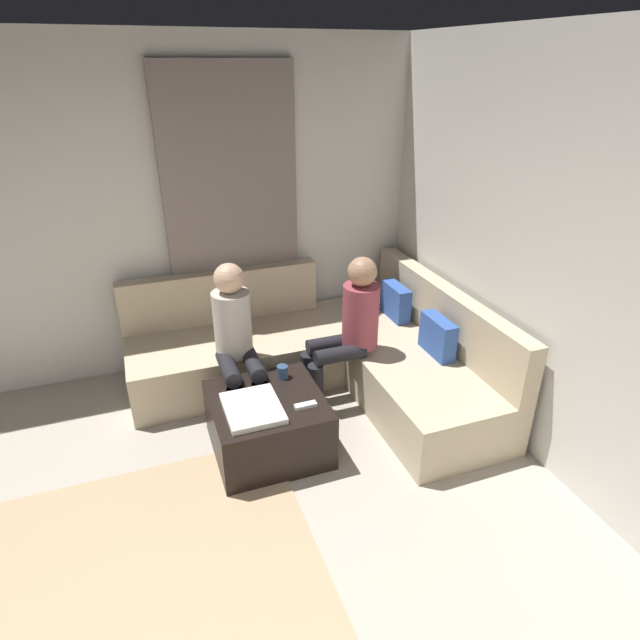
{
  "coord_description": "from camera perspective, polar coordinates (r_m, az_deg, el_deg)",
  "views": [
    {
      "loc": [
        1.49,
        0.48,
        2.5
      ],
      "look_at": [
        -1.63,
        1.63,
        0.85
      ],
      "focal_mm": 29.77,
      "sensor_mm": 36.0,
      "label": 1
    }
  ],
  "objects": [
    {
      "name": "wall_left",
      "position": [
        4.61,
        -25.85,
        9.3
      ],
      "size": [
        0.12,
        6.0,
        2.7
      ],
      "primitive_type": "cube",
      "color": "silver",
      "rests_on": "ground_plane"
    },
    {
      "name": "curtain_panel",
      "position": [
        4.58,
        -9.28,
        10.2
      ],
      "size": [
        0.06,
        1.1,
        2.5
      ],
      "primitive_type": "cube",
      "color": "gray",
      "rests_on": "ground_plane"
    },
    {
      "name": "sectional_couch",
      "position": [
        4.43,
        1.0,
        -3.68
      ],
      "size": [
        2.1,
        2.55,
        0.87
      ],
      "color": "#C6B593",
      "rests_on": "ground_plane"
    },
    {
      "name": "ottoman",
      "position": [
        3.78,
        -5.63,
        -11.03
      ],
      "size": [
        0.76,
        0.76,
        0.42
      ],
      "primitive_type": "cube",
      "color": "black",
      "rests_on": "ground_plane"
    },
    {
      "name": "folded_blanket",
      "position": [
        3.55,
        -7.26,
        -9.38
      ],
      "size": [
        0.44,
        0.36,
        0.04
      ],
      "primitive_type": "cube",
      "color": "white",
      "rests_on": "ottoman"
    },
    {
      "name": "coffee_mug",
      "position": [
        3.85,
        -4.06,
        -5.57
      ],
      "size": [
        0.08,
        0.08,
        0.1
      ],
      "primitive_type": "cylinder",
      "color": "#334C72",
      "rests_on": "ottoman"
    },
    {
      "name": "game_remote",
      "position": [
        3.56,
        -1.56,
        -9.15
      ],
      "size": [
        0.05,
        0.15,
        0.02
      ],
      "primitive_type": "cube",
      "color": "white",
      "rests_on": "ottoman"
    },
    {
      "name": "person_on_couch_back",
      "position": [
        4.06,
        3.09,
        -0.67
      ],
      "size": [
        0.3,
        0.6,
        1.2
      ],
      "rotation": [
        0.0,
        0.0,
        3.14
      ],
      "color": "black",
      "rests_on": "ground_plane"
    },
    {
      "name": "person_on_couch_side",
      "position": [
        3.94,
        -9.03,
        -1.9
      ],
      "size": [
        0.6,
        0.3,
        1.2
      ],
      "rotation": [
        0.0,
        0.0,
        -1.57
      ],
      "color": "black",
      "rests_on": "ground_plane"
    }
  ]
}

